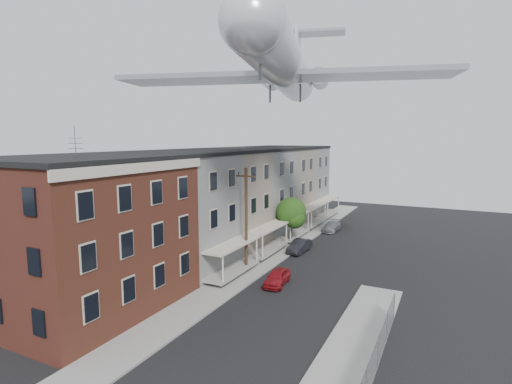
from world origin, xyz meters
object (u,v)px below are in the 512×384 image
(car_near, at_px, (277,277))
(car_far, at_px, (332,226))
(car_mid, at_px, (300,246))
(airplane, at_px, (285,67))
(street_tree, at_px, (292,214))
(utility_pole, at_px, (246,219))

(car_near, height_order, car_far, car_near)
(car_mid, bearing_deg, airplane, -94.78)
(street_tree, bearing_deg, airplane, -77.33)
(car_far, bearing_deg, airplane, -92.70)
(car_far, bearing_deg, car_mid, -91.32)
(car_mid, height_order, car_far, car_mid)
(car_mid, relative_size, car_far, 0.95)
(street_tree, relative_size, airplane, 0.16)
(utility_pole, distance_m, car_near, 5.61)
(utility_pole, xyz_separation_m, car_far, (2.38, 18.23, -4.08))
(street_tree, height_order, car_mid, street_tree)
(car_near, xyz_separation_m, airplane, (-1.99, 6.04, 17.07))
(utility_pole, relative_size, street_tree, 1.73)
(airplane, bearing_deg, utility_pole, -108.99)
(car_near, distance_m, car_far, 19.81)
(utility_pole, height_order, car_far, utility_pole)
(street_tree, distance_m, airplane, 15.28)
(car_near, bearing_deg, utility_pole, 151.65)
(utility_pole, distance_m, street_tree, 10.00)
(street_tree, bearing_deg, car_far, 76.10)
(street_tree, distance_m, car_far, 9.02)
(utility_pole, height_order, car_near, utility_pole)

